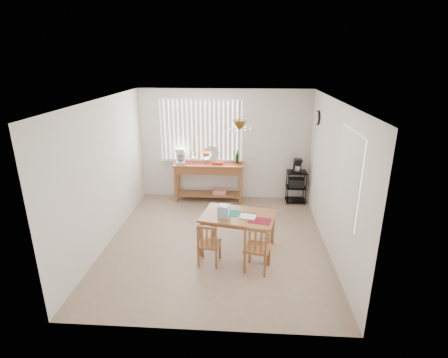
# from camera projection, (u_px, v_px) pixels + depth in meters

# --- Properties ---
(ground) EXTENTS (4.00, 4.50, 0.01)m
(ground) POSITION_uv_depth(u_px,v_px,m) (217.00, 242.00, 6.54)
(ground) COLOR #9F816B
(room_shell) EXTENTS (4.20, 4.70, 2.70)m
(room_shell) POSITION_uv_depth(u_px,v_px,m) (216.00, 154.00, 5.99)
(room_shell) COLOR silver
(room_shell) RESTS_ON ground
(sideboard) EXTENTS (1.63, 0.46, 0.92)m
(sideboard) POSITION_uv_depth(u_px,v_px,m) (209.00, 173.00, 8.21)
(sideboard) COLOR brown
(sideboard) RESTS_ON ground
(sideboard_items) EXTENTS (1.55, 0.39, 0.70)m
(sideboard_items) POSITION_uv_depth(u_px,v_px,m) (197.00, 157.00, 8.12)
(sideboard_items) COLOR maroon
(sideboard_items) RESTS_ON sideboard
(wire_cart) EXTENTS (0.45, 0.36, 0.76)m
(wire_cart) POSITION_uv_depth(u_px,v_px,m) (296.00, 184.00, 8.16)
(wire_cart) COLOR black
(wire_cart) RESTS_ON ground
(cart_items) EXTENTS (0.18, 0.21, 0.31)m
(cart_items) POSITION_uv_depth(u_px,v_px,m) (297.00, 166.00, 8.02)
(cart_items) COLOR black
(cart_items) RESTS_ON wire_cart
(dining_table) EXTENTS (1.38, 1.03, 0.67)m
(dining_table) POSITION_uv_depth(u_px,v_px,m) (238.00, 219.00, 6.09)
(dining_table) COLOR brown
(dining_table) RESTS_ON ground
(table_items) EXTENTS (0.95, 0.63, 0.21)m
(table_items) POSITION_uv_depth(u_px,v_px,m) (230.00, 213.00, 5.97)
(table_items) COLOR #147172
(table_items) RESTS_ON dining_table
(chair_left) EXTENTS (0.39, 0.39, 0.75)m
(chair_left) POSITION_uv_depth(u_px,v_px,m) (209.00, 244.00, 5.71)
(chair_left) COLOR brown
(chair_left) RESTS_ON ground
(chair_right) EXTENTS (0.47, 0.47, 0.83)m
(chair_right) POSITION_uv_depth(u_px,v_px,m) (257.00, 248.00, 5.51)
(chair_right) COLOR brown
(chair_right) RESTS_ON ground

